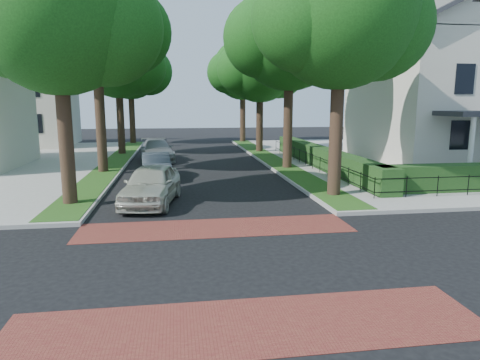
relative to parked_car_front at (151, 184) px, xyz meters
name	(u,v)px	position (x,y,z in m)	size (l,w,h in m)	color
ground	(228,263)	(2.30, -7.02, -0.81)	(120.00, 120.00, 0.00)	black
sidewalk_ne	(453,156)	(21.80, 11.98, -0.74)	(30.00, 30.00, 0.15)	gray
crosswalk_far	(216,228)	(2.30, -3.82, -0.81)	(9.00, 2.20, 0.01)	maroon
crosswalk_near	(248,326)	(2.30, -10.22, -0.81)	(9.00, 2.20, 0.01)	maroon
grass_strip_ne	(271,159)	(7.70, 12.08, -0.65)	(1.60, 29.80, 0.02)	#204513
grass_strip_nw	(115,162)	(-3.10, 12.08, -0.65)	(1.60, 29.80, 0.02)	#204513
tree_right_near	(341,16)	(7.90, 0.21, 6.82)	(7.75, 6.67, 10.66)	black
tree_right_mid	(290,36)	(7.91, 8.23, 7.18)	(8.25, 7.09, 11.22)	black
tree_right_far	(261,67)	(7.90, 17.20, 6.10)	(7.25, 6.23, 9.74)	black
tree_right_back	(243,71)	(7.90, 26.21, 6.46)	(7.50, 6.45, 10.20)	black
tree_left_near	(61,17)	(-3.10, 0.21, 6.46)	(7.50, 6.45, 10.20)	black
tree_left_mid	(98,25)	(-3.09, 8.22, 7.53)	(8.00, 6.88, 11.48)	black
tree_left_far	(119,62)	(-3.10, 17.19, 6.31)	(7.00, 6.02, 9.86)	black
tree_left_back	(131,68)	(-3.10, 26.21, 6.60)	(7.75, 6.66, 10.44)	black
hedge_main_road	(321,157)	(10.00, 7.98, -0.06)	(1.00, 18.00, 1.20)	#143C17
fence_main_road	(309,160)	(9.20, 7.98, -0.21)	(0.06, 18.00, 0.90)	black
house_victorian	(463,73)	(19.81, 8.89, 5.21)	(13.00, 13.05, 12.48)	beige
house_left_far	(18,92)	(-13.19, 24.97, 4.23)	(10.00, 9.00, 10.14)	beige
parked_car_front	(151,184)	(0.00, 0.00, 0.00)	(1.92, 4.76, 1.62)	#B6B7A5
parked_car_middle	(156,166)	(-0.07, 6.04, -0.11)	(1.47, 4.23, 1.39)	#1D252B
parked_car_rear	(157,150)	(-0.35, 13.28, -0.06)	(2.11, 5.20, 1.51)	gray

